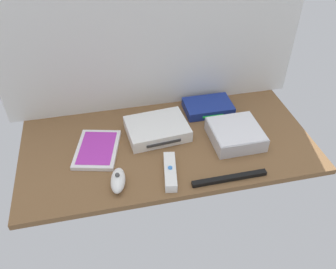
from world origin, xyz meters
TOP-DOWN VIEW (x-y plane):
  - ground_plane at (0.00, 0.00)cm, footprint 100.00×48.00cm
  - back_wall at (0.00, 24.60)cm, footprint 110.00×1.20cm
  - game_console at (-2.62, 5.96)cm, footprint 22.34×17.90cm
  - mini_computer at (23.23, -3.09)cm, footprint 17.14×17.14cm
  - game_case at (-24.13, 1.36)cm, footprint 17.82×21.74cm
  - network_router at (19.26, 15.67)cm, footprint 18.06×12.46cm
  - remote_wand at (-2.57, -14.80)cm, footprint 6.06×15.20cm
  - remote_nunchuk at (-18.83, -15.51)cm, footprint 6.07×10.61cm
  - sensor_bar at (14.86, -20.72)cm, footprint 24.01×1.98cm

SIDE VIEW (x-z plane):
  - ground_plane at x=0.00cm, z-range -2.00..0.00cm
  - sensor_bar at x=14.86cm, z-range 0.00..1.40cm
  - game_case at x=-24.13cm, z-range -0.02..1.54cm
  - remote_wand at x=-2.57cm, z-range -0.19..3.21cm
  - network_router at x=19.26cm, z-range 0.00..3.40cm
  - remote_nunchuk at x=-18.83cm, z-range -0.51..4.59cm
  - game_console at x=-2.62cm, z-range 0.00..4.40cm
  - mini_computer at x=23.23cm, z-range -0.01..5.29cm
  - back_wall at x=0.00cm, z-range 0.00..64.00cm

